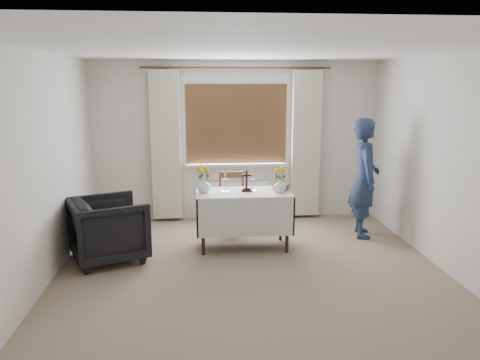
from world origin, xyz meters
name	(u,v)px	position (x,y,z in m)	size (l,w,h in m)	color
ground	(254,280)	(0.00, 0.00, 0.00)	(5.00, 5.00, 0.00)	gray
altar_table	(244,220)	(-0.01, 1.08, 0.38)	(1.24, 0.64, 0.76)	white
wooden_chair	(231,202)	(-0.12, 1.82, 0.43)	(0.40, 0.40, 0.87)	brown
armchair	(109,229)	(-1.71, 0.78, 0.39)	(0.84, 0.87, 0.79)	black
person	(364,178)	(1.73, 1.43, 0.84)	(0.62, 0.40, 1.69)	navy
radiator	(237,200)	(0.00, 2.42, 0.30)	(1.10, 0.10, 0.60)	white
wooden_cross	(246,181)	(0.03, 1.11, 0.90)	(0.13, 0.09, 0.28)	black
candlestick_left	(225,179)	(-0.26, 1.08, 0.94)	(0.10, 0.10, 0.36)	silver
candlestick_right	(253,179)	(0.11, 1.11, 0.93)	(0.09, 0.09, 0.33)	silver
flower_vase_left	(204,185)	(-0.53, 1.10, 0.86)	(0.18, 0.18, 0.19)	silver
flower_vase_right	(280,185)	(0.45, 1.02, 0.85)	(0.17, 0.17, 0.18)	silver
wicker_basket	(281,187)	(0.49, 1.16, 0.80)	(0.22, 0.22, 0.08)	brown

